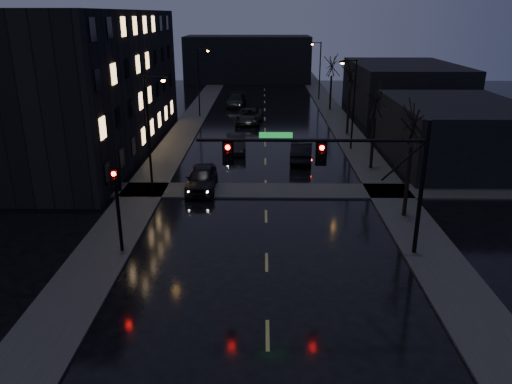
{
  "coord_description": "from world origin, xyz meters",
  "views": [
    {
      "loc": [
        -0.21,
        -14.24,
        11.7
      ],
      "look_at": [
        -0.55,
        9.46,
        3.2
      ],
      "focal_mm": 35.0,
      "sensor_mm": 36.0,
      "label": 1
    }
  ],
  "objects_px": {
    "oncoming_car_b": "(236,143)",
    "oncoming_car_c": "(249,116)",
    "lead_car": "(301,151)",
    "oncoming_car_a": "(202,178)",
    "oncoming_car_d": "(236,100)"
  },
  "relations": [
    {
      "from": "oncoming_car_a",
      "to": "lead_car",
      "type": "bearing_deg",
      "value": 44.12
    },
    {
      "from": "oncoming_car_c",
      "to": "oncoming_car_a",
      "type": "bearing_deg",
      "value": -91.76
    },
    {
      "from": "oncoming_car_c",
      "to": "lead_car",
      "type": "distance_m",
      "value": 16.07
    },
    {
      "from": "oncoming_car_a",
      "to": "lead_car",
      "type": "height_order",
      "value": "oncoming_car_a"
    },
    {
      "from": "oncoming_car_b",
      "to": "oncoming_car_c",
      "type": "bearing_deg",
      "value": 83.11
    },
    {
      "from": "oncoming_car_d",
      "to": "lead_car",
      "type": "height_order",
      "value": "lead_car"
    },
    {
      "from": "oncoming_car_a",
      "to": "oncoming_car_d",
      "type": "relative_size",
      "value": 0.9
    },
    {
      "from": "oncoming_car_a",
      "to": "oncoming_car_c",
      "type": "relative_size",
      "value": 0.86
    },
    {
      "from": "oncoming_car_d",
      "to": "oncoming_car_b",
      "type": "bearing_deg",
      "value": -82.25
    },
    {
      "from": "lead_car",
      "to": "oncoming_car_b",
      "type": "bearing_deg",
      "value": -21.91
    },
    {
      "from": "oncoming_car_b",
      "to": "oncoming_car_d",
      "type": "height_order",
      "value": "oncoming_car_d"
    },
    {
      "from": "oncoming_car_a",
      "to": "oncoming_car_b",
      "type": "relative_size",
      "value": 1.05
    },
    {
      "from": "oncoming_car_b",
      "to": "oncoming_car_c",
      "type": "xyz_separation_m",
      "value": [
        0.82,
        12.43,
        0.03
      ]
    },
    {
      "from": "oncoming_car_a",
      "to": "oncoming_car_b",
      "type": "xyz_separation_m",
      "value": [
        1.87,
        10.36,
        -0.07
      ]
    },
    {
      "from": "oncoming_car_b",
      "to": "oncoming_car_d",
      "type": "bearing_deg",
      "value": 89.82
    }
  ]
}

